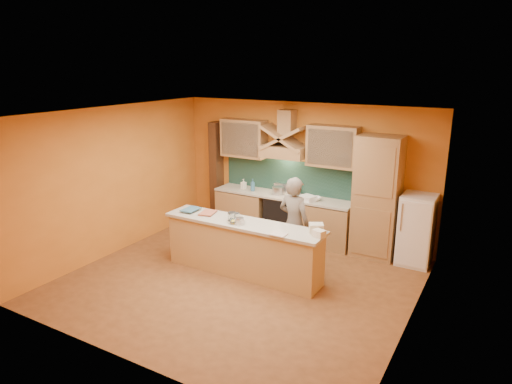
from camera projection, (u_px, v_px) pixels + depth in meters
The scene contains 36 objects.
floor at pixel (239, 281), 7.70m from camera, with size 5.50×5.00×0.01m, color brown.
ceiling at pixel (237, 114), 6.93m from camera, with size 5.50×5.00×0.01m, color white.
wall_back at pixel (302, 171), 9.40m from camera, with size 5.50×0.02×2.80m, color orange.
wall_front at pixel (123, 257), 5.23m from camera, with size 5.50×0.02×2.80m, color orange.
wall_left at pixel (115, 181), 8.63m from camera, with size 0.02×5.00×2.80m, color orange.
wall_right at pixel (416, 232), 6.00m from camera, with size 0.02×5.00×2.80m, color orange.
base_cabinet_left at pixel (244, 210), 10.01m from camera, with size 1.10×0.60×0.86m, color #A87C4D.
base_cabinet_right at pixel (325, 225), 9.11m from camera, with size 1.10×0.60×0.86m, color #A87C4D.
counter_top at pixel (283, 196), 9.43m from camera, with size 3.00×0.62×0.04m, color #B9B09D.
stove at pixel (282, 216), 9.55m from camera, with size 0.60×0.58×0.90m, color black.
backsplash at pixel (289, 176), 9.57m from camera, with size 3.00×0.03×0.70m, color #19372F.
range_hood at pixel (284, 151), 9.22m from camera, with size 0.92×0.50×0.24m, color #A87C4D.
hood_chimney at pixel (287, 122), 9.15m from camera, with size 0.30×0.30×0.50m, color #A87C4D.
upper_cabinet_left at pixel (244, 138), 9.71m from camera, with size 1.00×0.35×0.80m, color #A87C4D.
upper_cabinet_right at pixel (333, 146), 8.76m from camera, with size 1.00×0.35×0.80m, color #A87C4D.
pantry_column at pixel (377, 197), 8.43m from camera, with size 0.80×0.60×2.30m, color #A87C4D.
fridge at pixel (416, 230), 8.21m from camera, with size 0.58×0.60×1.30m, color white.
trim_column_left at pixel (217, 173), 10.33m from camera, with size 0.20×0.30×2.30m, color #472816.
island_body at pixel (243, 249), 7.87m from camera, with size 2.80×0.55×0.88m, color tan.
island_top at pixel (243, 223), 7.74m from camera, with size 2.90×0.62×0.05m, color #B9B09D.
person at pixel (294, 224), 7.97m from camera, with size 0.61×0.40×1.68m, color #70665B.
pot_large at pixel (278, 191), 9.45m from camera, with size 0.23×0.23×0.16m, color #B1B1B8.
pot_small at pixel (293, 193), 9.38m from camera, with size 0.21×0.21×0.14m, color #ACADB3.
soap_bottle_a at pixel (244, 184), 9.87m from camera, with size 0.09×0.10×0.21m, color white.
soap_bottle_b at pixel (253, 185), 9.67m from camera, with size 0.10×0.10×0.26m, color teal.
bowl_back at pixel (315, 199), 9.03m from camera, with size 0.22×0.22×0.07m, color white.
dish_rack at pixel (308, 198), 9.01m from camera, with size 0.28×0.22×0.10m, color white.
book_lower at pixel (201, 212), 8.19m from camera, with size 0.25×0.34×0.03m, color #B15A3F.
book_upper at pixel (185, 208), 8.34m from camera, with size 0.25×0.35×0.03m, color #3D6C86.
jar_large at pixel (232, 216), 7.79m from camera, with size 0.14×0.14×0.14m, color silver.
jar_small at pixel (237, 217), 7.79m from camera, with size 0.11×0.11×0.13m, color silver.
kitchen_scale at pixel (240, 222), 7.60m from camera, with size 0.12×0.12×0.10m, color silver.
mixing_bowl at pixel (237, 221), 7.69m from camera, with size 0.25×0.25×0.06m, color silver.
cloth at pixel (278, 234), 7.15m from camera, with size 0.25×0.19×0.02m, color beige.
grocery_bag_a at pixel (316, 228), 7.24m from camera, with size 0.22×0.18×0.14m, color beige.
grocery_bag_b at pixel (319, 233), 7.06m from camera, with size 0.18×0.14×0.11m, color beige.
Camera 1 is at (3.72, -5.93, 3.54)m, focal length 32.00 mm.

